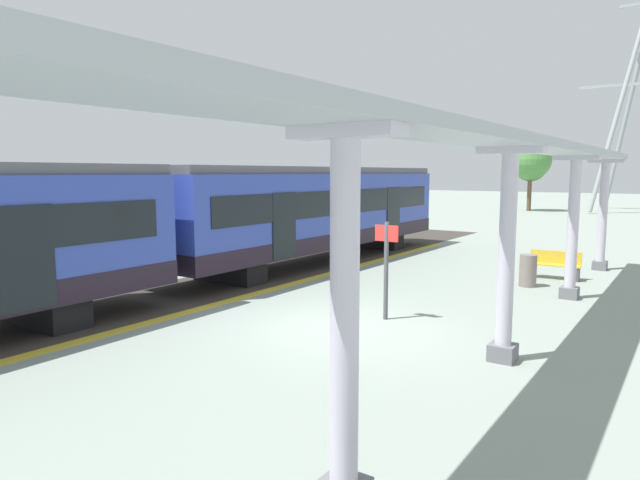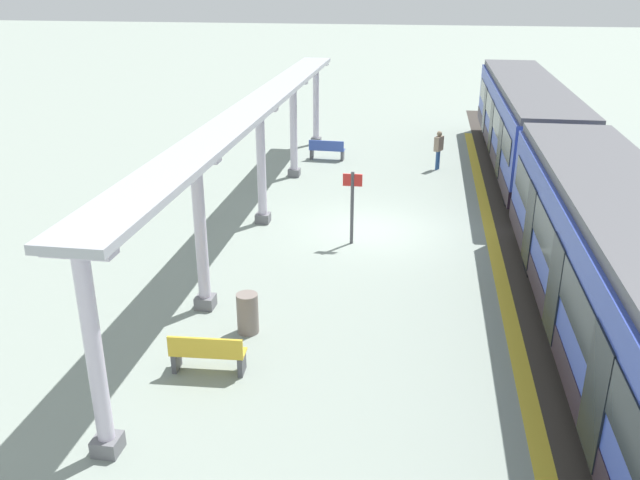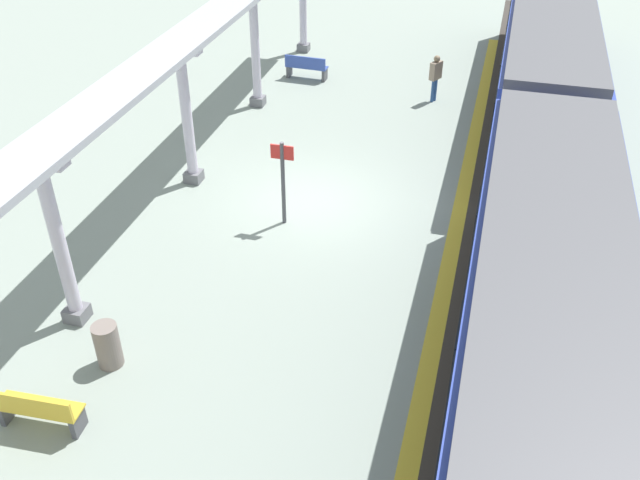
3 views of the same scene
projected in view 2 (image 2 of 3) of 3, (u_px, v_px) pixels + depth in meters
name	position (u px, v px, depth m)	size (l,w,h in m)	color
ground_plane	(370.00, 230.00, 20.66)	(176.00, 176.00, 0.00)	gray
tactile_edge_strip	(492.00, 237.00, 20.13)	(0.37, 28.40, 0.01)	gold
trackbed	(553.00, 241.00, 19.87)	(3.20, 40.40, 0.01)	#38332D
train_near_carriage	(525.00, 124.00, 26.56)	(2.65, 14.43, 3.48)	#2F43A4
train_far_carriage	(625.00, 286.00, 12.82)	(2.65, 14.43, 3.48)	#2F43A4
canopy_pillar_nearest	(316.00, 103.00, 30.41)	(1.10, 0.44, 3.72)	slate
canopy_pillar_second	(294.00, 129.00, 25.46)	(1.10, 0.44, 3.72)	slate
canopy_pillar_third	(261.00, 166.00, 20.63)	(1.10, 0.44, 3.72)	slate
canopy_pillar_fourth	(201.00, 234.00, 15.22)	(1.10, 0.44, 3.72)	slate
canopy_pillar_fifth	(94.00, 355.00, 10.42)	(1.10, 0.44, 3.72)	slate
canopy_beam	(257.00, 105.00, 19.70)	(1.20, 22.62, 0.16)	#A8AAB2
bench_near_end	(327.00, 150.00, 28.28)	(1.52, 0.51, 0.86)	#344DA3
bench_mid_platform	(207.00, 354.00, 13.16)	(1.52, 0.52, 0.86)	gold
trash_bin	(248.00, 313.00, 14.67)	(0.48, 0.48, 0.93)	slate
platform_info_sign	(352.00, 201.00, 19.21)	(0.56, 0.10, 2.20)	#4C4C51
passenger_waiting_near_edge	(439.00, 146.00, 26.69)	(0.40, 0.50, 1.58)	#294D87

